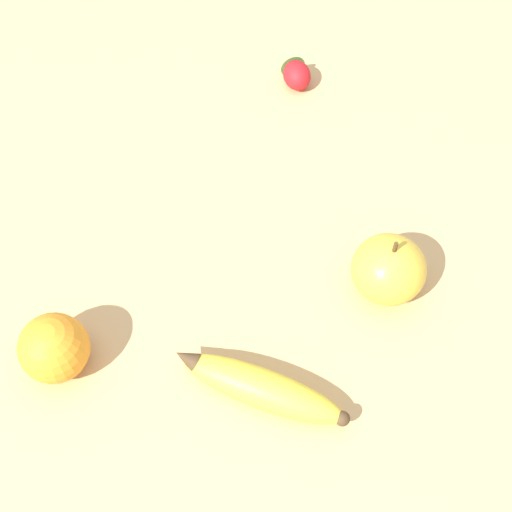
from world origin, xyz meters
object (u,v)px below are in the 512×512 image
at_px(banana, 260,388).
at_px(orange, 54,348).
at_px(strawberry, 296,73).
at_px(apple, 389,269).

relative_size(banana, orange, 2.20).
xyz_separation_m(strawberry, apple, (-0.07, -0.31, 0.02)).
height_order(strawberry, apple, apple).
height_order(banana, strawberry, banana).
distance_m(banana, strawberry, 0.43).
xyz_separation_m(banana, apple, (0.17, 0.05, 0.02)).
xyz_separation_m(banana, strawberry, (0.24, 0.36, -0.00)).
xyz_separation_m(orange, apple, (0.34, -0.07, 0.00)).
height_order(banana, orange, orange).
distance_m(orange, apple, 0.34).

